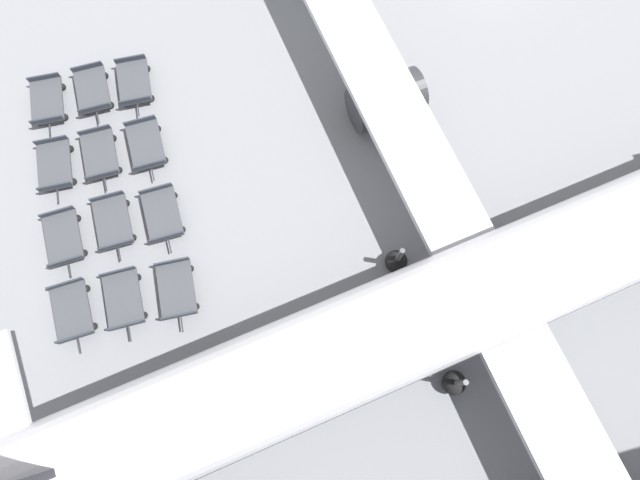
{
  "coord_description": "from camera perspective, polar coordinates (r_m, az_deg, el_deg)",
  "views": [
    {
      "loc": [
        20.93,
        -15.93,
        23.91
      ],
      "look_at": [
        14.89,
        -14.38,
        2.62
      ],
      "focal_mm": 28.0,
      "sensor_mm": 36.0,
      "label": 1
    }
  ],
  "objects": [
    {
      "name": "airplane",
      "position": [
        22.52,
        21.59,
        -3.95
      ],
      "size": [
        41.56,
        47.64,
        12.94
      ],
      "color": "white",
      "rests_on": "ground_plane"
    },
    {
      "name": "baggage_dolly_row_near_col_a",
      "position": [
        31.21,
        -28.69,
        13.74
      ],
      "size": [
        3.45,
        1.84,
        0.92
      ],
      "color": "#424449",
      "rests_on": "ground_plane"
    },
    {
      "name": "baggage_dolly_row_near_col_b",
      "position": [
        29.18,
        -28.02,
        7.54
      ],
      "size": [
        3.44,
        1.83,
        0.92
      ],
      "color": "#424449",
      "rests_on": "ground_plane"
    },
    {
      "name": "baggage_dolly_row_near_col_c",
      "position": [
        27.5,
        -27.26,
        0.21
      ],
      "size": [
        3.46,
        1.88,
        0.92
      ],
      "color": "#424449",
      "rests_on": "ground_plane"
    },
    {
      "name": "baggage_dolly_row_near_col_d",
      "position": [
        26.39,
        -26.44,
        -7.29
      ],
      "size": [
        3.46,
        1.89,
        0.92
      ],
      "color": "#424449",
      "rests_on": "ground_plane"
    },
    {
      "name": "baggage_dolly_row_mid_a_col_a",
      "position": [
        30.53,
        -24.55,
        15.31
      ],
      "size": [
        3.44,
        1.83,
        0.92
      ],
      "color": "#424449",
      "rests_on": "ground_plane"
    },
    {
      "name": "baggage_dolly_row_mid_a_col_b",
      "position": [
        28.45,
        -23.83,
        8.91
      ],
      "size": [
        3.43,
        1.81,
        0.92
      ],
      "color": "#424449",
      "rests_on": "ground_plane"
    },
    {
      "name": "baggage_dolly_row_mid_a_col_c",
      "position": [
        26.74,
        -22.56,
        1.89
      ],
      "size": [
        3.44,
        1.83,
        0.92
      ],
      "color": "#424449",
      "rests_on": "ground_plane"
    },
    {
      "name": "baggage_dolly_row_mid_a_col_d",
      "position": [
        25.52,
        -21.51,
        -6.3
      ],
      "size": [
        3.43,
        1.79,
        0.92
      ],
      "color": "#424449",
      "rests_on": "ground_plane"
    },
    {
      "name": "baggage_dolly_row_mid_b_col_a",
      "position": [
        29.96,
        -20.45,
        16.51
      ],
      "size": [
        3.45,
        1.84,
        0.92
      ],
      "color": "#424449",
      "rests_on": "ground_plane"
    },
    {
      "name": "baggage_dolly_row_mid_b_col_b",
      "position": [
        27.83,
        -19.25,
        10.2
      ],
      "size": [
        3.45,
        1.84,
        0.92
      ],
      "color": "#424449",
      "rests_on": "ground_plane"
    },
    {
      "name": "baggage_dolly_row_mid_b_col_c",
      "position": [
        26.03,
        -17.56,
        2.81
      ],
      "size": [
        3.45,
        1.85,
        0.92
      ],
      "color": "#424449",
      "rests_on": "ground_plane"
    },
    {
      "name": "baggage_dolly_row_mid_b_col_d",
      "position": [
        24.8,
        -16.05,
        -5.44
      ],
      "size": [
        3.45,
        1.85,
        0.92
      ],
      "color": "#424449",
      "rests_on": "ground_plane"
    }
  ]
}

